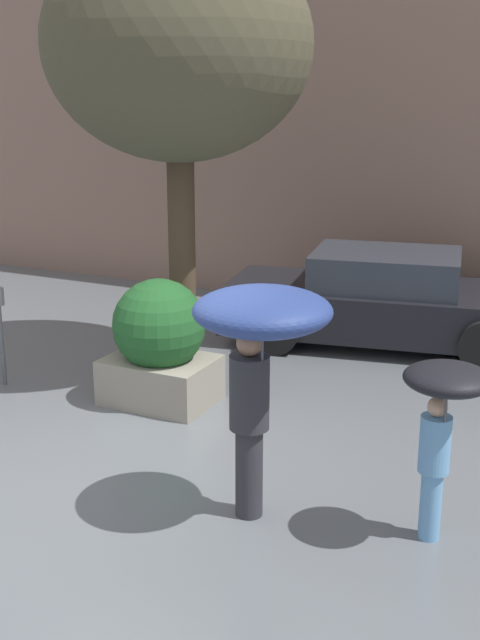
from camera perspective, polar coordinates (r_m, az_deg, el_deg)
ground_plane at (r=7.38m, az=-8.06°, el=-10.65°), size 40.00×40.00×0.00m
building_facade at (r=12.49m, az=8.85°, el=14.52°), size 18.00×0.30×6.00m
planter_box at (r=8.67m, az=-5.75°, el=-1.67°), size 1.16×1.00×1.38m
person_adult at (r=5.97m, az=1.39°, el=-1.11°), size 1.04×1.04×1.90m
person_child at (r=5.98m, az=14.23°, el=-6.09°), size 0.64×0.64×1.43m
parked_car_near at (r=10.87m, az=10.24°, el=1.36°), size 4.45×2.51×1.25m
street_tree at (r=9.27m, az=-4.44°, el=18.74°), size 2.98×2.98×5.03m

